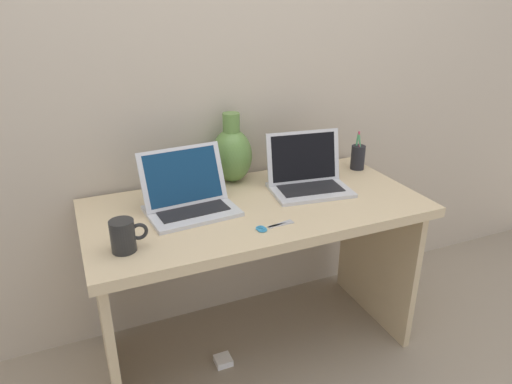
{
  "coord_description": "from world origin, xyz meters",
  "views": [
    {
      "loc": [
        -0.65,
        -1.52,
        1.48
      ],
      "look_at": [
        0.0,
        0.0,
        0.76
      ],
      "focal_mm": 32.57,
      "sensor_mm": 36.0,
      "label": 1
    }
  ],
  "objects_px": {
    "laptop_right": "(307,174)",
    "power_brick": "(223,361)",
    "coffee_mug": "(124,236)",
    "green_vase": "(232,154)",
    "laptop_left": "(188,195)",
    "pen_cup": "(358,157)",
    "scissors": "(268,227)"
  },
  "relations": [
    {
      "from": "laptop_right",
      "to": "power_brick",
      "type": "height_order",
      "value": "laptop_right"
    },
    {
      "from": "coffee_mug",
      "to": "laptop_right",
      "type": "bearing_deg",
      "value": 16.05
    },
    {
      "from": "laptop_right",
      "to": "green_vase",
      "type": "distance_m",
      "value": 0.34
    },
    {
      "from": "green_vase",
      "to": "laptop_right",
      "type": "bearing_deg",
      "value": -37.91
    },
    {
      "from": "laptop_left",
      "to": "pen_cup",
      "type": "relative_size",
      "value": 1.86
    },
    {
      "from": "laptop_right",
      "to": "coffee_mug",
      "type": "distance_m",
      "value": 0.82
    },
    {
      "from": "laptop_left",
      "to": "scissors",
      "type": "relative_size",
      "value": 2.34
    },
    {
      "from": "scissors",
      "to": "pen_cup",
      "type": "bearing_deg",
      "value": 31.0
    },
    {
      "from": "laptop_left",
      "to": "power_brick",
      "type": "relative_size",
      "value": 4.92
    },
    {
      "from": "laptop_left",
      "to": "green_vase",
      "type": "bearing_deg",
      "value": 39.04
    },
    {
      "from": "pen_cup",
      "to": "scissors",
      "type": "distance_m",
      "value": 0.74
    },
    {
      "from": "laptop_right",
      "to": "coffee_mug",
      "type": "bearing_deg",
      "value": -163.95
    },
    {
      "from": "green_vase",
      "to": "pen_cup",
      "type": "height_order",
      "value": "green_vase"
    },
    {
      "from": "scissors",
      "to": "power_brick",
      "type": "bearing_deg",
      "value": 129.89
    },
    {
      "from": "pen_cup",
      "to": "green_vase",
      "type": "bearing_deg",
      "value": 171.32
    },
    {
      "from": "green_vase",
      "to": "pen_cup",
      "type": "bearing_deg",
      "value": -8.68
    },
    {
      "from": "laptop_right",
      "to": "green_vase",
      "type": "bearing_deg",
      "value": 142.09
    },
    {
      "from": "coffee_mug",
      "to": "scissors",
      "type": "height_order",
      "value": "coffee_mug"
    },
    {
      "from": "power_brick",
      "to": "scissors",
      "type": "bearing_deg",
      "value": -50.11
    },
    {
      "from": "scissors",
      "to": "laptop_right",
      "type": "bearing_deg",
      "value": 41.75
    },
    {
      "from": "laptop_left",
      "to": "coffee_mug",
      "type": "xyz_separation_m",
      "value": [
        -0.27,
        -0.22,
        -0.01
      ]
    },
    {
      "from": "scissors",
      "to": "power_brick",
      "type": "distance_m",
      "value": 0.73
    },
    {
      "from": "power_brick",
      "to": "laptop_right",
      "type": "bearing_deg",
      "value": 14.09
    },
    {
      "from": "laptop_left",
      "to": "green_vase",
      "type": "xyz_separation_m",
      "value": [
        0.26,
        0.21,
        0.06
      ]
    },
    {
      "from": "laptop_left",
      "to": "green_vase",
      "type": "distance_m",
      "value": 0.34
    },
    {
      "from": "coffee_mug",
      "to": "scissors",
      "type": "bearing_deg",
      "value": -4.88
    },
    {
      "from": "green_vase",
      "to": "coffee_mug",
      "type": "height_order",
      "value": "green_vase"
    },
    {
      "from": "green_vase",
      "to": "pen_cup",
      "type": "xyz_separation_m",
      "value": [
        0.59,
        -0.09,
        -0.07
      ]
    },
    {
      "from": "pen_cup",
      "to": "scissors",
      "type": "relative_size",
      "value": 1.25
    },
    {
      "from": "pen_cup",
      "to": "laptop_right",
      "type": "bearing_deg",
      "value": -161.4
    },
    {
      "from": "green_vase",
      "to": "coffee_mug",
      "type": "xyz_separation_m",
      "value": [
        -0.53,
        -0.43,
        -0.07
      ]
    },
    {
      "from": "laptop_right",
      "to": "power_brick",
      "type": "distance_m",
      "value": 0.88
    }
  ]
}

